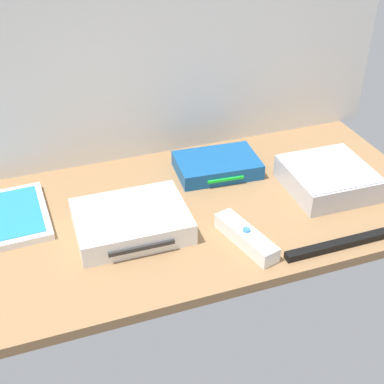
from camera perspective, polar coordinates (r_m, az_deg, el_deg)
name	(u,v)px	position (r cm, az deg, el deg)	size (l,w,h in cm)	color
ground_plane	(192,212)	(107.63, 0.00, -2.20)	(100.00, 48.00, 2.00)	#936D47
back_wall	(152,15)	(114.36, -4.33, 18.45)	(110.00, 1.20, 64.00)	white
game_console	(131,221)	(100.61, -6.55, -3.15)	(21.27, 16.78, 4.40)	white
mini_computer	(328,178)	(115.22, 14.45, 1.48)	(17.39, 17.39, 5.30)	silver
game_case	(12,216)	(109.50, -18.86, -2.48)	(14.26, 19.47, 1.56)	white
network_router	(217,165)	(117.90, 2.72, 2.91)	(18.79, 13.27, 3.40)	#145193
remote_wand	(246,237)	(97.83, 5.83, -4.86)	(7.17, 15.23, 3.40)	white
sensor_bar	(345,243)	(101.23, 16.13, -5.31)	(24.00, 1.80, 1.40)	black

